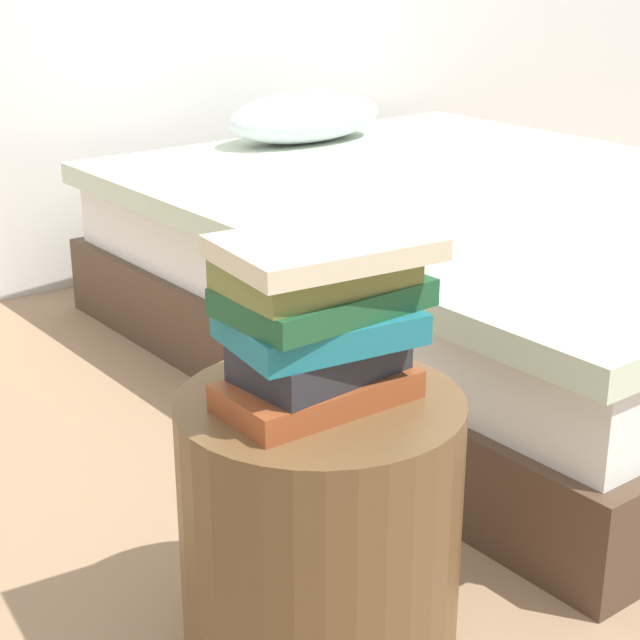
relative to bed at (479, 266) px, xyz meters
The scene contains 8 objects.
bed is the anchor object (origin of this frame).
side_table 1.38m from the bed, 144.14° to the right, with size 0.44×0.44×0.43m, color brown.
book_rust 1.41m from the bed, 144.11° to the right, with size 0.29×0.15×0.04m, color #994723.
book_charcoal 1.40m from the bed, 144.23° to the right, with size 0.24×0.15×0.05m, color #28282D.
book_teal 1.41m from the bed, 144.30° to the right, with size 0.26×0.19×0.04m, color #1E727F.
book_forest 1.42m from the bed, 144.02° to the right, with size 0.29×0.18×0.04m, color #1E512D.
book_olive 1.44m from the bed, 144.42° to the right, with size 0.26×0.17×0.04m, color olive.
book_cream 1.46m from the bed, 143.83° to the right, with size 0.29×0.20×0.03m, color beige.
Camera 1 is at (-0.82, -1.14, 1.08)m, focal length 58.14 mm.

